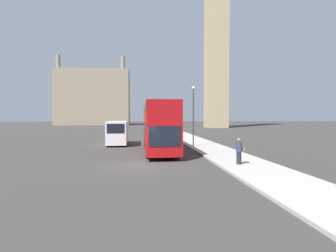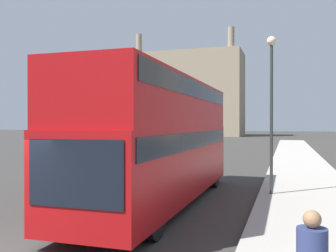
% 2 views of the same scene
% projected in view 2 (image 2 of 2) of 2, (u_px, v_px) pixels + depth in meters
% --- Properties ---
extents(building_block_distant, '(26.23, 12.29, 24.66)m').
position_uv_depth(building_block_distant, '(189.00, 95.00, 92.40)').
color(building_block_distant, gray).
rests_on(building_block_distant, ground_plane).
extents(red_double_decker_bus, '(2.60, 11.52, 4.40)m').
position_uv_depth(red_double_decker_bus, '(162.00, 135.00, 13.32)').
color(red_double_decker_bus, '#A80F11').
rests_on(red_double_decker_bus, ground_plane).
extents(white_van, '(2.14, 5.40, 2.64)m').
position_uv_depth(white_van, '(123.00, 151.00, 20.17)').
color(white_van, white).
rests_on(white_van, ground_plane).
extents(street_lamp, '(0.36, 0.36, 6.09)m').
position_uv_depth(street_lamp, '(271.00, 91.00, 14.45)').
color(street_lamp, '#2D332D').
rests_on(street_lamp, sidewalk_strip).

